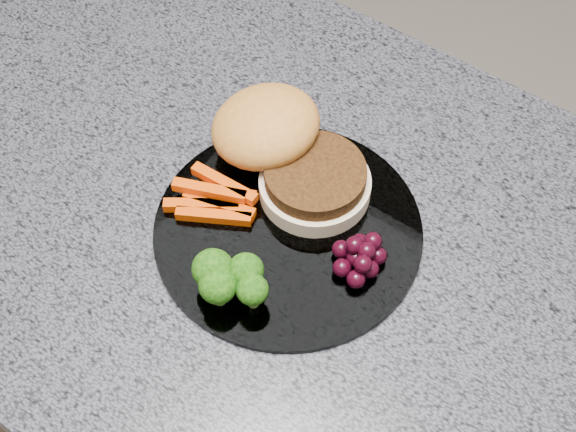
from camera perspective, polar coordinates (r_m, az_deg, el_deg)
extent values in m
cube|color=#54545F|center=(0.77, 5.32, -4.78)|extent=(1.20, 0.60, 0.04)
cylinder|color=white|center=(0.77, 0.00, -0.97)|extent=(0.26, 0.26, 0.01)
cylinder|color=beige|center=(0.79, 1.92, 2.14)|extent=(0.12, 0.12, 0.02)
cylinder|color=#45270D|center=(0.77, 1.96, 2.95)|extent=(0.11, 0.11, 0.02)
ellipsoid|color=#B87A2E|center=(0.81, -1.61, 6.07)|extent=(0.12, 0.12, 0.06)
cube|color=#D04003|center=(0.79, -4.90, 1.68)|extent=(0.07, 0.04, 0.01)
cube|color=#D04003|center=(0.78, -4.91, 0.80)|extent=(0.07, 0.03, 0.01)
cube|color=#D04003|center=(0.79, -6.18, 0.77)|extent=(0.07, 0.05, 0.01)
cube|color=#D04003|center=(0.79, -4.54, 2.30)|extent=(0.07, 0.01, 0.01)
cube|color=#D04003|center=(0.78, -5.61, 1.81)|extent=(0.07, 0.04, 0.01)
cube|color=#D04003|center=(0.78, -5.31, -0.01)|extent=(0.07, 0.05, 0.01)
cylinder|color=#507E2E|center=(0.74, -5.25, -4.57)|extent=(0.01, 0.01, 0.02)
ellipsoid|color=#0F3B08|center=(0.72, -5.37, -3.76)|extent=(0.04, 0.04, 0.03)
cylinder|color=#507E2E|center=(0.73, -2.96, -4.61)|extent=(0.01, 0.01, 0.02)
ellipsoid|color=#0F3B08|center=(0.72, -3.02, -3.87)|extent=(0.03, 0.03, 0.03)
cylinder|color=#507E2E|center=(0.73, -4.91, -5.69)|extent=(0.01, 0.01, 0.02)
ellipsoid|color=#0F3B08|center=(0.71, -5.01, -4.94)|extent=(0.03, 0.03, 0.03)
cylinder|color=#507E2E|center=(0.72, -2.50, -5.93)|extent=(0.01, 0.01, 0.02)
ellipsoid|color=#0F3B08|center=(0.71, -2.55, -5.25)|extent=(0.03, 0.03, 0.03)
sphere|color=black|center=(0.75, 4.82, -2.98)|extent=(0.02, 0.02, 0.02)
sphere|color=black|center=(0.74, 5.82, -3.77)|extent=(0.02, 0.02, 0.02)
sphere|color=black|center=(0.75, 6.40, -2.82)|extent=(0.02, 0.02, 0.02)
sphere|color=black|center=(0.75, 5.13, -1.91)|extent=(0.02, 0.02, 0.02)
sphere|color=black|center=(0.75, 3.81, -2.38)|extent=(0.02, 0.02, 0.02)
sphere|color=black|center=(0.74, 3.86, -3.70)|extent=(0.02, 0.02, 0.02)
sphere|color=black|center=(0.73, 4.86, -4.50)|extent=(0.02, 0.02, 0.02)
sphere|color=black|center=(0.74, 5.62, -2.48)|extent=(0.02, 0.02, 0.02)
sphere|color=black|center=(0.74, 4.76, -2.07)|extent=(0.02, 0.02, 0.02)
sphere|color=black|center=(0.73, 5.35, -3.42)|extent=(0.02, 0.02, 0.02)
sphere|color=black|center=(0.74, 6.06, -1.77)|extent=(0.02, 0.02, 0.02)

